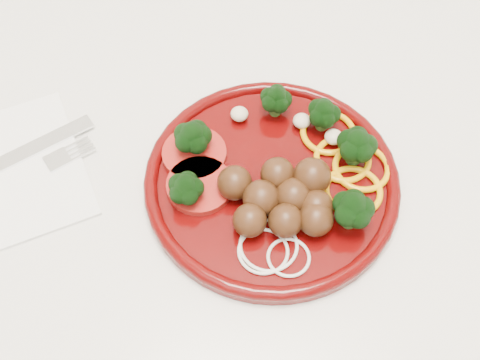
# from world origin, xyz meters

# --- Properties ---
(counter) EXTENTS (2.40, 0.60, 0.90)m
(counter) POSITION_xyz_m (0.00, 1.70, 0.45)
(counter) COLOR beige
(counter) RESTS_ON ground
(plate) EXTENTS (0.25, 0.25, 0.05)m
(plate) POSITION_xyz_m (0.22, 1.69, 0.92)
(plate) COLOR #3E0303
(plate) RESTS_ON counter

